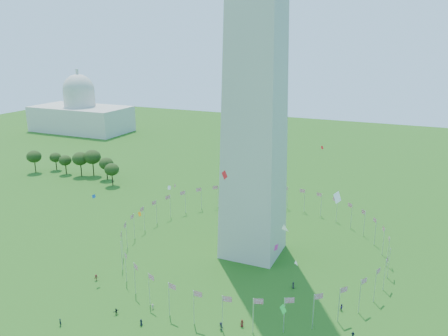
# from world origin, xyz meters

# --- Properties ---
(flag_ring) EXTENTS (80.24, 80.24, 9.00)m
(flag_ring) POSITION_xyz_m (-0.00, 50.00, 4.50)
(flag_ring) COLOR silver
(flag_ring) RESTS_ON ground
(capitol_building) EXTENTS (70.00, 35.00, 46.00)m
(capitol_building) POSITION_xyz_m (-180.00, 180.00, 23.00)
(capitol_building) COLOR beige
(capitol_building) RESTS_ON ground
(kites_aloft) EXTENTS (91.99, 73.69, 34.27)m
(kites_aloft) POSITION_xyz_m (7.52, 21.49, 20.68)
(kites_aloft) COLOR white
(kites_aloft) RESTS_ON ground
(tree_line_west) EXTENTS (55.27, 16.18, 12.76)m
(tree_line_west) POSITION_xyz_m (-104.31, 91.09, 5.56)
(tree_line_west) COLOR #2A4717
(tree_line_west) RESTS_ON ground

